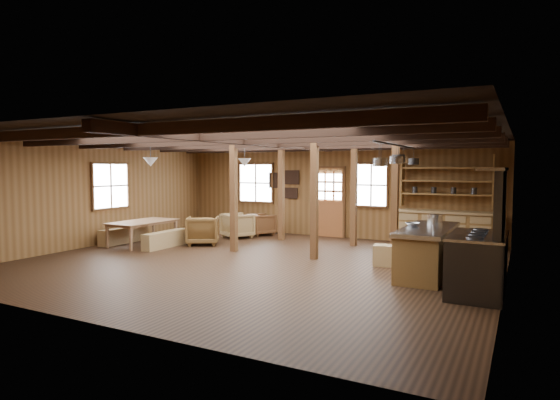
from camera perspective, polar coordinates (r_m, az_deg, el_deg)
name	(u,v)px	position (r m, az deg, el deg)	size (l,w,h in m)	color
room	(254,200)	(10.29, -3.14, 0.01)	(10.04, 9.04, 2.84)	black
ceiling_joists	(258,142)	(10.43, -2.66, 7.10)	(9.80, 8.82, 0.18)	black
timber_posts	(314,196)	(11.90, 4.16, 0.54)	(3.95, 2.35, 2.80)	#432213
back_door	(329,208)	(14.32, 6.03, -0.97)	(1.02, 0.08, 2.15)	brown
window_back_left	(256,183)	(15.44, -2.95, 2.08)	(1.32, 0.06, 1.32)	white
window_back_right	(371,185)	(13.86, 11.07, 1.80)	(1.02, 0.06, 1.32)	white
window_left	(110,186)	(13.84, -19.97, 1.63)	(0.14, 1.24, 1.32)	white
notice_boards	(286,182)	(14.90, 0.69, 2.17)	(1.08, 0.03, 0.90)	silver
back_counter	(445,224)	(13.24, 19.44, -2.80)	(2.55, 0.60, 2.45)	brown
pendant_lamps	(200,162)	(12.36, -9.77, 4.57)	(1.86, 2.36, 0.66)	#303032
pot_rack	(396,159)	(9.33, 13.94, 4.86)	(0.42, 3.00, 0.44)	#303032
kitchen_island	(427,251)	(9.71, 17.53, -5.90)	(0.89, 2.50, 1.20)	brown
step_stool	(384,255)	(10.35, 12.61, -6.61)	(0.51, 0.36, 0.45)	olive
commercial_range	(480,254)	(8.50, 23.25, -6.11)	(0.88, 1.71, 2.11)	#303032
dining_table	(144,233)	(13.30, -16.25, -3.89)	(1.86, 1.04, 0.66)	brown
bench_wall	(124,235)	(13.84, -18.49, -4.09)	(0.30, 1.59, 0.44)	olive
bench_aisle	(166,239)	(12.79, -13.71, -4.67)	(0.29, 1.55, 0.43)	olive
armchair_a	(203,230)	(13.01, -9.40, -3.68)	(0.83, 0.86, 0.78)	brown
armchair_b	(261,224)	(14.67, -2.27, -2.97)	(0.72, 0.74, 0.67)	brown
armchair_c	(238,225)	(14.10, -5.18, -3.11)	(0.80, 0.82, 0.75)	olive
counter_pot	(435,218)	(10.48, 18.39, -2.15)	(0.30, 0.30, 0.18)	#B8BBC0
bowl	(412,224)	(9.78, 15.85, -2.85)	(0.28, 0.28, 0.07)	silver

